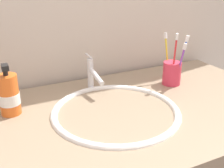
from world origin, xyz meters
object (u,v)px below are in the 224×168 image
(toothbrush_yellow, at_px, (167,54))
(soap_dispenser, at_px, (9,95))
(toothbrush_purple, at_px, (181,62))
(toothbrush_red, at_px, (175,57))
(faucet, at_px, (92,74))
(toothbrush_cup, at_px, (172,73))
(toothbrush_blue, at_px, (182,57))

(toothbrush_yellow, distance_m, soap_dispenser, 0.63)
(toothbrush_purple, bearing_deg, toothbrush_red, 141.32)
(faucet, height_order, toothbrush_cup, faucet)
(toothbrush_yellow, bearing_deg, toothbrush_cup, -86.75)
(toothbrush_yellow, height_order, soap_dispenser, toothbrush_yellow)
(toothbrush_red, relative_size, soap_dispenser, 1.23)
(faucet, xyz_separation_m, toothbrush_blue, (0.34, -0.11, 0.05))
(toothbrush_blue, relative_size, soap_dispenser, 1.17)
(toothbrush_red, height_order, soap_dispenser, toothbrush_red)
(faucet, relative_size, soap_dispenser, 0.90)
(faucet, height_order, soap_dispenser, soap_dispenser)
(toothbrush_blue, bearing_deg, toothbrush_red, 165.45)
(toothbrush_cup, xyz_separation_m, toothbrush_purple, (0.01, -0.04, 0.06))
(toothbrush_blue, bearing_deg, toothbrush_purple, -144.33)
(toothbrush_red, bearing_deg, faucet, 161.29)
(toothbrush_yellow, bearing_deg, toothbrush_red, -97.42)
(toothbrush_purple, relative_size, toothbrush_blue, 0.87)
(faucet, xyz_separation_m, toothbrush_red, (0.31, -0.10, 0.06))
(soap_dispenser, bearing_deg, toothbrush_blue, -4.34)
(toothbrush_red, relative_size, toothbrush_purple, 1.20)
(toothbrush_yellow, xyz_separation_m, soap_dispenser, (-0.63, -0.02, -0.05))
(toothbrush_red, bearing_deg, toothbrush_yellow, 82.58)
(toothbrush_blue, bearing_deg, toothbrush_yellow, 108.99)
(toothbrush_cup, relative_size, toothbrush_red, 0.44)
(toothbrush_red, height_order, toothbrush_blue, toothbrush_red)
(toothbrush_red, distance_m, toothbrush_blue, 0.03)
(toothbrush_cup, relative_size, soap_dispenser, 0.54)
(toothbrush_cup, bearing_deg, toothbrush_red, -116.60)
(toothbrush_blue, bearing_deg, toothbrush_cup, 126.84)
(toothbrush_cup, distance_m, toothbrush_purple, 0.07)
(faucet, height_order, toothbrush_blue, toothbrush_blue)
(faucet, bearing_deg, toothbrush_yellow, -7.98)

